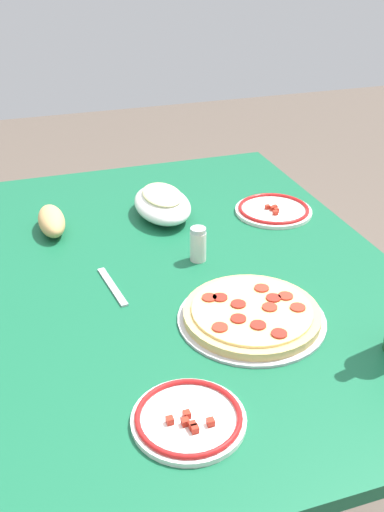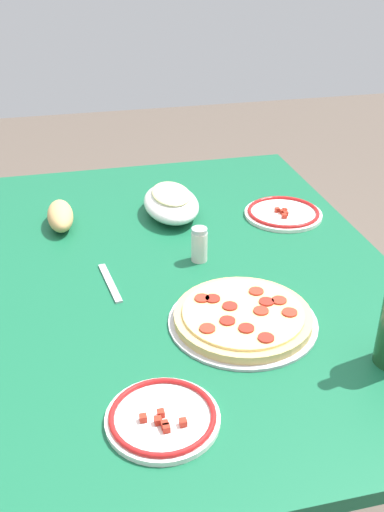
{
  "view_description": "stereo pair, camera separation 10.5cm",
  "coord_description": "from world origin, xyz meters",
  "px_view_note": "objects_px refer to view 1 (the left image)",
  "views": [
    {
      "loc": [
        -1.17,
        0.38,
        1.49
      ],
      "look_at": [
        0.0,
        0.0,
        0.78
      ],
      "focal_mm": 41.74,
      "sensor_mm": 36.0,
      "label": 1
    },
    {
      "loc": [
        -1.2,
        0.28,
        1.49
      ],
      "look_at": [
        0.0,
        0.0,
        0.78
      ],
      "focal_mm": 41.74,
      "sensor_mm": 36.0,
      "label": 2
    }
  ],
  "objects_px": {
    "dining_table": "(192,306)",
    "pepperoni_pizza": "(252,314)",
    "spice_shaker": "(198,244)",
    "side_plate_near": "(273,210)",
    "bread_loaf": "(52,221)",
    "side_plate_far": "(189,418)",
    "baked_pasta_dish": "(162,203)"
  },
  "relations": [
    {
      "from": "side_plate_near",
      "to": "spice_shaker",
      "type": "xyz_separation_m",
      "value": [
        -0.19,
        0.29,
        0.03
      ]
    },
    {
      "from": "baked_pasta_dish",
      "to": "bread_loaf",
      "type": "relative_size",
      "value": 1.47
    },
    {
      "from": "baked_pasta_dish",
      "to": "pepperoni_pizza",
      "type": "bearing_deg",
      "value": -175.66
    },
    {
      "from": "pepperoni_pizza",
      "to": "side_plate_far",
      "type": "relative_size",
      "value": 1.6
    },
    {
      "from": "dining_table",
      "to": "side_plate_near",
      "type": "xyz_separation_m",
      "value": [
        0.21,
        -0.31,
        0.12
      ]
    },
    {
      "from": "bread_loaf",
      "to": "side_plate_far",
      "type": "bearing_deg",
      "value": -170.29
    },
    {
      "from": "spice_shaker",
      "to": "dining_table",
      "type": "bearing_deg",
      "value": 138.37
    },
    {
      "from": "pepperoni_pizza",
      "to": "side_plate_near",
      "type": "distance_m",
      "value": 0.53
    },
    {
      "from": "baked_pasta_dish",
      "to": "side_plate_near",
      "type": "bearing_deg",
      "value": -104.33
    },
    {
      "from": "side_plate_near",
      "to": "bread_loaf",
      "type": "bearing_deg",
      "value": 82.63
    },
    {
      "from": "side_plate_far",
      "to": "bread_loaf",
      "type": "xyz_separation_m",
      "value": [
        0.77,
        0.13,
        0.02
      ]
    },
    {
      "from": "baked_pasta_dish",
      "to": "bread_loaf",
      "type": "bearing_deg",
      "value": 89.82
    },
    {
      "from": "bread_loaf",
      "to": "spice_shaker",
      "type": "bearing_deg",
      "value": -129.61
    },
    {
      "from": "pepperoni_pizza",
      "to": "baked_pasta_dish",
      "type": "bearing_deg",
      "value": 4.34
    },
    {
      "from": "bread_loaf",
      "to": "spice_shaker",
      "type": "height_order",
      "value": "spice_shaker"
    },
    {
      "from": "dining_table",
      "to": "side_plate_far",
      "type": "distance_m",
      "value": 0.52
    },
    {
      "from": "dining_table",
      "to": "side_plate_near",
      "type": "relative_size",
      "value": 6.36
    },
    {
      "from": "spice_shaker",
      "to": "pepperoni_pizza",
      "type": "bearing_deg",
      "value": -174.74
    },
    {
      "from": "side_plate_near",
      "to": "baked_pasta_dish",
      "type": "bearing_deg",
      "value": 75.67
    },
    {
      "from": "side_plate_near",
      "to": "dining_table",
      "type": "bearing_deg",
      "value": 124.28
    },
    {
      "from": "pepperoni_pizza",
      "to": "baked_pasta_dish",
      "type": "relative_size",
      "value": 1.29
    },
    {
      "from": "dining_table",
      "to": "side_plate_far",
      "type": "height_order",
      "value": "side_plate_far"
    },
    {
      "from": "pepperoni_pizza",
      "to": "side_plate_near",
      "type": "bearing_deg",
      "value": -29.93
    },
    {
      "from": "side_plate_near",
      "to": "bread_loaf",
      "type": "height_order",
      "value": "bread_loaf"
    },
    {
      "from": "side_plate_far",
      "to": "spice_shaker",
      "type": "distance_m",
      "value": 0.54
    },
    {
      "from": "dining_table",
      "to": "pepperoni_pizza",
      "type": "xyz_separation_m",
      "value": [
        -0.25,
        -0.05,
        0.13
      ]
    },
    {
      "from": "baked_pasta_dish",
      "to": "spice_shaker",
      "type": "distance_m",
      "value": 0.27
    },
    {
      "from": "baked_pasta_dish",
      "to": "side_plate_far",
      "type": "relative_size",
      "value": 1.24
    },
    {
      "from": "side_plate_near",
      "to": "bread_loaf",
      "type": "distance_m",
      "value": 0.62
    },
    {
      "from": "pepperoni_pizza",
      "to": "dining_table",
      "type": "bearing_deg",
      "value": 11.51
    },
    {
      "from": "dining_table",
      "to": "bread_loaf",
      "type": "relative_size",
      "value": 8.45
    },
    {
      "from": "baked_pasta_dish",
      "to": "spice_shaker",
      "type": "xyz_separation_m",
      "value": [
        -0.26,
        -0.02,
        0.0
      ]
    }
  ]
}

